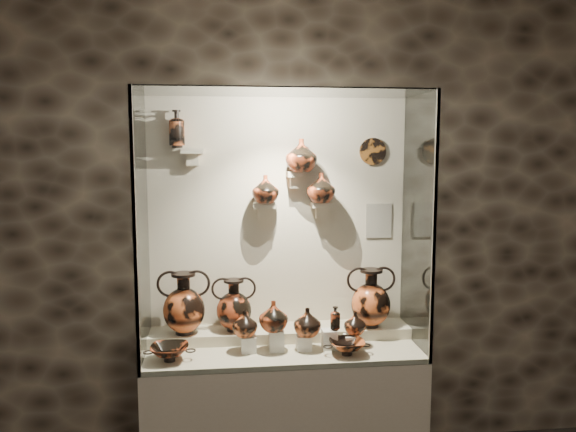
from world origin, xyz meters
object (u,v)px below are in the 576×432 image
object	(u,v)px
lekythos_tall	(177,127)
amphora_mid	(234,305)
jug_e	(355,323)
kylix_right	(347,346)
kylix_left	(170,351)
ovoid_vase_b	(301,155)
lekythos_small	(335,317)
ovoid_vase_c	(321,188)
amphora_right	(371,298)
jug_a	(245,323)
jug_b	(273,316)
jug_c	(307,322)
amphora_left	(184,303)
ovoid_vase_a	(265,189)

from	to	relation	value
lekythos_tall	amphora_mid	bearing A→B (deg)	-30.78
jug_e	kylix_right	size ratio (longest dim) A/B	0.52
kylix_left	lekythos_tall	xyz separation A→B (m)	(0.04, 0.38, 1.31)
jug_e	ovoid_vase_b	world-z (taller)	ovoid_vase_b
lekythos_small	ovoid_vase_b	xyz separation A→B (m)	(-0.18, 0.25, 0.99)
lekythos_small	ovoid_vase_c	size ratio (longest dim) A/B	0.87
lekythos_small	ovoid_vase_c	distance (m)	0.82
amphora_right	amphora_mid	bearing A→B (deg)	-163.06
kylix_right	lekythos_tall	size ratio (longest dim) A/B	1.03
jug_e	ovoid_vase_b	xyz separation A→B (m)	(-0.31, 0.22, 1.04)
amphora_right	ovoid_vase_b	xyz separation A→B (m)	(-0.46, 0.05, 0.93)
jug_a	ovoid_vase_c	size ratio (longest dim) A/B	0.84
jug_a	jug_e	world-z (taller)	jug_a
ovoid_vase_b	kylix_right	bearing A→B (deg)	-47.58
amphora_right	ovoid_vase_c	xyz separation A→B (m)	(-0.32, 0.06, 0.72)
jug_b	jug_c	size ratio (longest dim) A/B	1.05
amphora_left	jug_b	world-z (taller)	amphora_left
ovoid_vase_a	ovoid_vase_c	distance (m)	0.36
kylix_right	jug_b	bearing A→B (deg)	140.97
amphora_right	lekythos_small	distance (m)	0.34
ovoid_vase_a	lekythos_small	bearing A→B (deg)	-24.50
amphora_left	ovoid_vase_a	distance (m)	0.88
kylix_left	kylix_right	bearing A→B (deg)	6.46
jug_e	ovoid_vase_b	bearing A→B (deg)	151.77
jug_c	kylix_right	bearing A→B (deg)	-12.05
kylix_right	amphora_left	bearing A→B (deg)	138.12
jug_e	kylix_left	bearing A→B (deg)	-166.80
jug_e	ovoid_vase_c	bearing A→B (deg)	135.34
amphora_mid	jug_a	xyz separation A→B (m)	(0.06, -0.20, -0.06)
jug_a	jug_e	distance (m)	0.69
jug_e	lekythos_tall	size ratio (longest dim) A/B	0.54
ovoid_vase_b	lekythos_small	bearing A→B (deg)	-44.65
kylix_left	lekythos_tall	distance (m)	1.37
ovoid_vase_a	kylix_right	bearing A→B (deg)	-30.63
amphora_right	jug_e	distance (m)	0.25
ovoid_vase_c	kylix_left	bearing A→B (deg)	-151.20
ovoid_vase_b	lekythos_tall	bearing A→B (deg)	-173.92
jug_b	ovoid_vase_a	distance (m)	0.80
jug_e	ovoid_vase_c	world-z (taller)	ovoid_vase_c
amphora_left	jug_a	size ratio (longest dim) A/B	2.46
amphora_right	jug_a	size ratio (longest dim) A/B	2.41
amphora_mid	ovoid_vase_a	bearing A→B (deg)	13.19
amphora_mid	ovoid_vase_a	size ratio (longest dim) A/B	1.89
lekythos_small	ovoid_vase_a	distance (m)	0.91
amphora_right	kylix_right	bearing A→B (deg)	-108.51
ovoid_vase_a	jug_a	bearing A→B (deg)	-112.10
kylix_left	ovoid_vase_a	size ratio (longest dim) A/B	1.60
amphora_mid	jug_c	distance (m)	0.50
kylix_left	jug_a	bearing A→B (deg)	19.67
amphora_left	lekythos_tall	size ratio (longest dim) A/B	1.49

